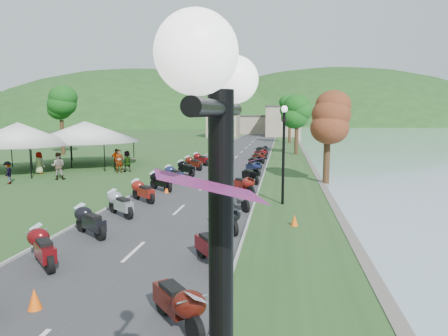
{
  "coord_description": "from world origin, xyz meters",
  "views": [
    {
      "loc": [
        4.94,
        -2.47,
        4.67
      ],
      "look_at": [
        1.34,
        21.97,
        1.3
      ],
      "focal_mm": 32.0,
      "sensor_mm": 36.0,
      "label": 1
    }
  ],
  "objects_px": {
    "pedestrian_a": "(120,173)",
    "pedestrian_b": "(59,179)",
    "pedestrian_c": "(9,184)",
    "vendor_tent_main": "(86,144)"
  },
  "relations": [
    {
      "from": "pedestrian_a",
      "to": "pedestrian_b",
      "type": "bearing_deg",
      "value": -165.64
    },
    {
      "from": "pedestrian_c",
      "to": "pedestrian_a",
      "type": "bearing_deg",
      "value": 116.37
    },
    {
      "from": "vendor_tent_main",
      "to": "pedestrian_a",
      "type": "height_order",
      "value": "vendor_tent_main"
    },
    {
      "from": "vendor_tent_main",
      "to": "pedestrian_b",
      "type": "relative_size",
      "value": 3.33
    },
    {
      "from": "vendor_tent_main",
      "to": "pedestrian_a",
      "type": "relative_size",
      "value": 3.45
    },
    {
      "from": "vendor_tent_main",
      "to": "pedestrian_c",
      "type": "xyz_separation_m",
      "value": [
        -0.54,
        -9.8,
        -2.0
      ]
    },
    {
      "from": "pedestrian_a",
      "to": "pedestrian_b",
      "type": "distance_m",
      "value": 4.77
    },
    {
      "from": "pedestrian_a",
      "to": "vendor_tent_main",
      "type": "bearing_deg",
      "value": 104.22
    },
    {
      "from": "pedestrian_b",
      "to": "pedestrian_c",
      "type": "height_order",
      "value": "pedestrian_b"
    },
    {
      "from": "pedestrian_c",
      "to": "vendor_tent_main",
      "type": "bearing_deg",
      "value": 155.17
    }
  ]
}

